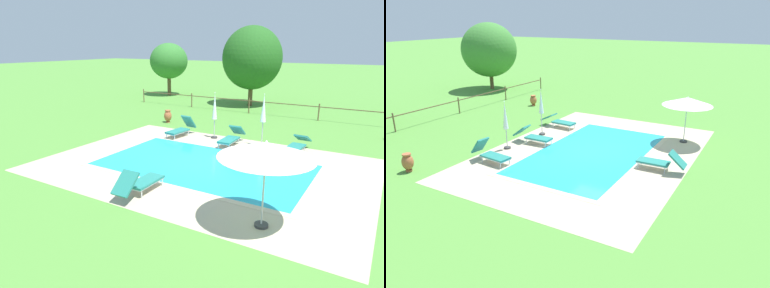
# 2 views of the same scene
# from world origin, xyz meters

# --- Properties ---
(ground_plane) EXTENTS (160.00, 160.00, 0.00)m
(ground_plane) POSITION_xyz_m (0.00, 0.00, 0.00)
(ground_plane) COLOR #518E38
(pool_deck_paving) EXTENTS (12.13, 8.65, 0.01)m
(pool_deck_paving) POSITION_xyz_m (0.00, 0.00, 0.00)
(pool_deck_paving) COLOR #BCAD8E
(pool_deck_paving) RESTS_ON ground
(swimming_pool_water) EXTENTS (7.97, 4.48, 0.01)m
(swimming_pool_water) POSITION_xyz_m (0.00, 0.00, 0.01)
(swimming_pool_water) COLOR #23A8C1
(swimming_pool_water) RESTS_ON ground
(pool_coping_rim) EXTENTS (8.45, 4.96, 0.01)m
(pool_coping_rim) POSITION_xyz_m (0.00, 0.00, 0.01)
(pool_coping_rim) COLOR beige
(pool_coping_rim) RESTS_ON ground
(sun_lounger_north_near_steps) EXTENTS (0.64, 2.01, 0.84)m
(sun_lounger_north_near_steps) POSITION_xyz_m (-0.25, 3.08, 0.37)
(sun_lounger_north_near_steps) COLOR #237A70
(sun_lounger_north_near_steps) RESTS_ON ground
(sun_lounger_north_mid) EXTENTS (0.75, 2.11, 0.71)m
(sun_lounger_north_mid) POSITION_xyz_m (2.67, 3.44, 0.35)
(sun_lounger_north_mid) COLOR #237A70
(sun_lounger_north_mid) RESTS_ON ground
(sun_lounger_north_far) EXTENTS (0.79, 1.91, 0.99)m
(sun_lounger_north_far) POSITION_xyz_m (-3.12, 3.22, 0.39)
(sun_lounger_north_far) COLOR #237A70
(sun_lounger_north_far) RESTS_ON ground
(sun_lounger_north_end) EXTENTS (0.65, 1.97, 0.89)m
(sun_lounger_north_end) POSITION_xyz_m (-0.43, -3.29, 0.38)
(sun_lounger_north_end) COLOR #237A70
(sun_lounger_north_end) RESTS_ON ground
(patio_umbrella_open_foreground) EXTENTS (2.38, 2.38, 2.29)m
(patio_umbrella_open_foreground) POSITION_xyz_m (3.52, -3.28, 2.05)
(patio_umbrella_open_foreground) COLOR #383838
(patio_umbrella_open_foreground) RESTS_ON ground
(patio_umbrella_closed_row_west) EXTENTS (0.32, 0.32, 2.29)m
(patio_umbrella_closed_row_west) POSITION_xyz_m (-1.48, 3.73, 1.44)
(patio_umbrella_closed_row_west) COLOR #383838
(patio_umbrella_closed_row_west) RESTS_ON ground
(patio_umbrella_closed_row_mid_west) EXTENTS (0.32, 0.32, 2.43)m
(patio_umbrella_closed_row_mid_west) POSITION_xyz_m (1.07, 3.51, 1.58)
(patio_umbrella_closed_row_mid_west) COLOR #383838
(patio_umbrella_closed_row_mid_west) RESTS_ON ground
(terracotta_urn_by_tree) EXTENTS (0.45, 0.45, 0.76)m
(terracotta_urn_by_tree) POSITION_xyz_m (-5.48, 5.44, 0.41)
(terracotta_urn_by_tree) COLOR #A85B38
(terracotta_urn_by_tree) RESTS_ON ground
(perimeter_fence) EXTENTS (22.79, 0.08, 1.05)m
(perimeter_fence) POSITION_xyz_m (-0.16, 10.67, 0.72)
(perimeter_fence) COLOR brown
(perimeter_fence) RESTS_ON ground
(tree_far_west) EXTENTS (4.41, 4.41, 5.86)m
(tree_far_west) POSITION_xyz_m (-3.52, 13.60, 3.54)
(tree_far_west) COLOR brown
(tree_far_west) RESTS_ON ground
(tree_centre) EXTENTS (3.40, 3.40, 4.66)m
(tree_centre) POSITION_xyz_m (-11.98, 14.96, 3.08)
(tree_centre) COLOR brown
(tree_centre) RESTS_ON ground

